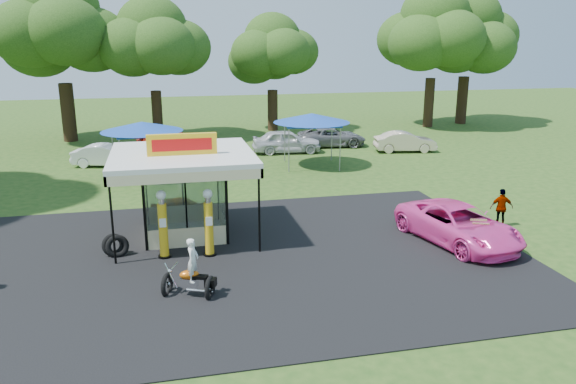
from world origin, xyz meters
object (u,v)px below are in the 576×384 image
motorcycle (191,273)px  bg_car_a (107,155)px  gas_pump_left (163,226)px  bg_car_b (178,144)px  bg_car_d (332,137)px  kiosk_car (183,208)px  bg_car_e (405,142)px  gas_pump_right (209,224)px  bg_car_c (287,141)px  gas_station_kiosk (184,192)px  a_frame_sign (478,235)px  tent_east (312,118)px  pink_sedan (458,224)px  tent_west (142,127)px  spectator_east_b (502,208)px

motorcycle → bg_car_a: (-3.97, 19.30, -0.08)m
gas_pump_left → bg_car_a: gas_pump_left is taller
bg_car_b → bg_car_d: 11.00m
bg_car_d → kiosk_car: bearing=148.7°
kiosk_car → bg_car_e: bg_car_e is taller
gas_pump_right → bg_car_c: gas_pump_right is taller
bg_car_e → bg_car_d: bearing=64.9°
gas_station_kiosk → kiosk_car: (-0.00, 2.21, -1.30)m
gas_pump_right → motorcycle: bearing=-104.5°
a_frame_sign → bg_car_a: bearing=151.3°
gas_pump_left → tent_east: 16.13m
bg_car_d → bg_car_e: bg_car_e is taller
bg_car_b → bg_car_e: size_ratio=1.30×
motorcycle → bg_car_e: motorcycle is taller
gas_pump_left → a_frame_sign: (11.47, -1.64, -0.66)m
gas_pump_left → bg_car_b: (1.18, 18.15, -0.42)m
kiosk_car → gas_station_kiosk: bearing=-180.0°
gas_station_kiosk → gas_pump_left: (-0.87, -2.32, -0.57)m
gas_pump_left → bg_car_a: 16.29m
gas_station_kiosk → bg_car_d: 20.26m
pink_sedan → tent_west: 18.13m
pink_sedan → bg_car_e: 17.89m
spectator_east_b → kiosk_car: bearing=-2.4°
motorcycle → bg_car_d: motorcycle is taller
tent_west → spectator_east_b: bearing=-39.5°
gas_pump_right → bg_car_c: (6.84, 17.69, -0.41)m
spectator_east_b → bg_car_e: 15.84m
gas_station_kiosk → bg_car_c: size_ratio=1.16×
a_frame_sign → tent_west: tent_west is taller
bg_car_d → tent_west: (-13.03, -6.53, 2.17)m
kiosk_car → bg_car_c: (7.57, 13.01, 0.31)m
gas_pump_right → pink_sedan: (9.42, -0.77, -0.46)m
gas_pump_left → motorcycle: size_ratio=1.29×
motorcycle → bg_car_a: 19.70m
gas_pump_left → bg_car_c: 19.47m
spectator_east_b → bg_car_e: (2.71, 15.61, -0.12)m
motorcycle → bg_car_c: size_ratio=0.42×
bg_car_c → tent_east: 4.82m
gas_pump_left → tent_west: (-0.89, 12.58, 1.64)m
pink_sedan → bg_car_c: (-2.58, 18.47, 0.05)m
spectator_east_b → bg_car_c: 17.87m
motorcycle → bg_car_d: (11.37, 22.44, -0.08)m
bg_car_b → bg_car_c: (7.26, -0.61, 0.01)m
motorcycle → a_frame_sign: (10.69, 1.69, -0.21)m
bg_car_c → bg_car_d: bearing=-62.9°
bg_car_c → bg_car_e: bg_car_c is taller
bg_car_a → tent_west: size_ratio=0.91×
pink_sedan → bg_car_b: (-9.83, 19.08, 0.04)m
gas_station_kiosk → gas_pump_right: size_ratio=2.15×
gas_pump_left → gas_pump_right: 1.61m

